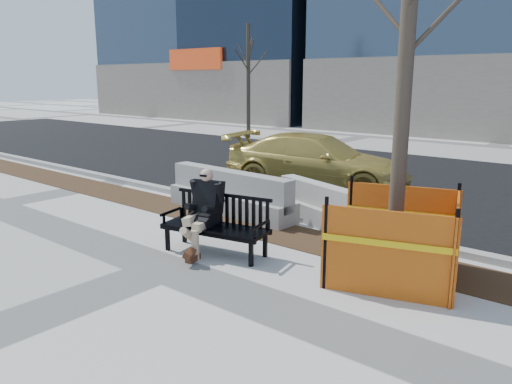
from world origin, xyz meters
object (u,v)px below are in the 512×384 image
sedan (316,188)px  tree_fence (392,276)px  jersey_barrier_right (329,227)px  jersey_barrier_left (230,213)px  bench (216,253)px  seated_man (205,250)px

sedan → tree_fence: bearing=-148.3°
tree_fence → jersey_barrier_right: (-2.07, 1.57, 0.00)m
jersey_barrier_left → jersey_barrier_right: size_ratio=1.14×
bench → jersey_barrier_left: size_ratio=0.56×
bench → seated_man: (-0.25, -0.00, 0.00)m
jersey_barrier_left → bench: bearing=-50.0°
seated_man → sedan: size_ratio=0.28×
seated_man → tree_fence: (3.00, 0.99, 0.00)m
bench → sedan: (-1.54, 5.52, 0.00)m
bench → sedan: bearing=93.8°
seated_man → sedan: (-1.29, 5.52, 0.00)m
jersey_barrier_left → jersey_barrier_right: (2.26, 0.47, 0.00)m
jersey_barrier_left → jersey_barrier_right: jersey_barrier_left is taller
bench → jersey_barrier_left: 2.62m
jersey_barrier_left → jersey_barrier_right: 2.31m
sedan → bench: bearing=-176.2°
seated_man → tree_fence: tree_fence is taller
jersey_barrier_left → tree_fence: bearing=-11.3°
sedan → jersey_barrier_left: sedan is taller
bench → tree_fence: size_ratio=0.28×
sedan → jersey_barrier_right: 3.70m
tree_fence → jersey_barrier_left: tree_fence is taller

